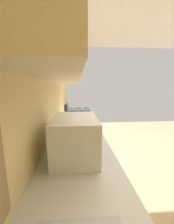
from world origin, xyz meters
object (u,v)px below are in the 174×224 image
microwave (76,136)px  kettle (82,121)px  oven_range (78,125)px  bowl (80,115)px

microwave → kettle: bearing=-5.4°
kettle → oven_range: bearing=1.6°
microwave → bowl: size_ratio=2.79×
microwave → kettle: microwave is taller
oven_range → microwave: microwave is taller
oven_range → bowl: oven_range is taller
oven_range → microwave: size_ratio=2.10×
oven_range → bowl: (-0.86, -0.04, 0.46)m
microwave → kettle: size_ratio=2.46×
kettle → microwave: bearing=174.6°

